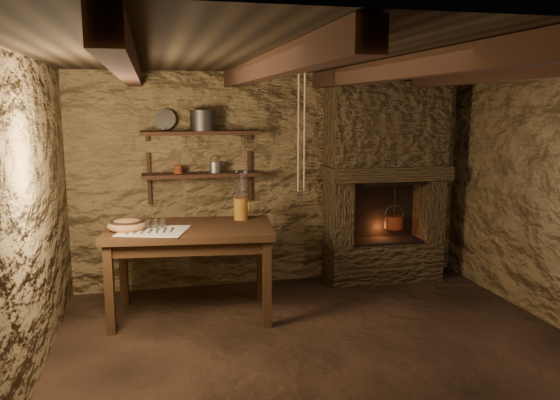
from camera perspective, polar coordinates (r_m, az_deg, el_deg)
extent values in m
plane|color=black|center=(4.71, 5.01, -15.76)|extent=(4.50, 4.50, 0.00)
cube|color=brown|center=(6.24, -0.54, 2.15)|extent=(4.50, 0.04, 2.40)
cube|color=brown|center=(2.58, 19.55, -9.60)|extent=(4.50, 0.04, 2.40)
cube|color=brown|center=(4.22, -25.22, -2.52)|extent=(0.04, 4.00, 2.40)
cube|color=black|center=(4.27, 5.50, 14.71)|extent=(4.50, 4.00, 0.04)
cube|color=black|center=(4.05, -15.69, 13.40)|extent=(0.14, 3.95, 0.16)
cube|color=black|center=(4.13, -1.30, 13.67)|extent=(0.14, 3.95, 0.16)
cube|color=black|center=(4.45, 11.77, 13.20)|extent=(0.14, 3.95, 0.16)
cube|color=black|center=(4.95, 22.59, 12.30)|extent=(0.14, 3.95, 0.16)
cube|color=black|center=(5.94, -8.24, 2.63)|extent=(1.25, 0.30, 0.04)
cube|color=black|center=(5.90, -8.34, 6.97)|extent=(1.25, 0.30, 0.04)
cube|color=#3B2D1D|center=(6.61, 10.63, -6.23)|extent=(1.35, 0.45, 0.45)
cube|color=#3B2D1D|center=(6.26, 6.09, -1.35)|extent=(0.23, 0.45, 0.75)
cube|color=#3B2D1D|center=(6.71, 15.19, -0.89)|extent=(0.23, 0.45, 0.75)
cube|color=#3B2D1D|center=(6.37, 11.04, 2.85)|extent=(1.43, 0.51, 0.16)
cube|color=#3B2D1D|center=(6.36, 11.09, 7.81)|extent=(1.35, 0.45, 0.94)
cube|color=black|center=(6.64, 10.12, -0.81)|extent=(0.90, 0.06, 0.75)
cube|color=black|center=(5.30, -9.37, -3.08)|extent=(1.66, 1.07, 0.07)
cube|color=black|center=(5.32, -9.34, -4.14)|extent=(1.51, 0.92, 0.11)
cube|color=beige|center=(5.15, -13.08, -3.15)|extent=(0.70, 0.63, 0.01)
cylinder|color=#AE6C21|center=(5.53, -4.12, -0.91)|extent=(0.16, 0.16, 0.22)
torus|color=#AE6C21|center=(5.54, -3.36, -0.66)|extent=(0.02, 0.12, 0.12)
ellipsoid|color=#A16B45|center=(5.25, -15.70, -2.58)|extent=(0.41, 0.41, 0.13)
cylinder|color=#2B2826|center=(5.90, -8.08, 8.14)|extent=(0.34, 0.34, 0.20)
cylinder|color=gray|center=(5.98, -11.92, 8.21)|extent=(0.25, 0.17, 0.23)
cylinder|color=#532010|center=(5.92, -10.60, 3.17)|extent=(0.11, 0.11, 0.09)
cylinder|color=maroon|center=(6.50, 11.81, -2.28)|extent=(0.25, 0.25, 0.15)
torus|color=#2B2826|center=(6.48, 11.84, -1.50)|extent=(0.24, 0.01, 0.24)
cylinder|color=#2B2826|center=(6.45, 11.89, -0.14)|extent=(0.01, 0.01, 0.44)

